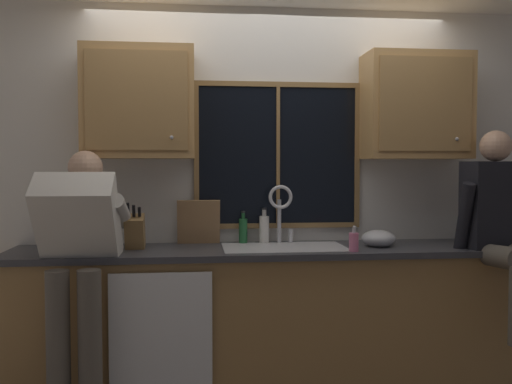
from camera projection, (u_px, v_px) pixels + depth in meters
The scene contains 22 objects.
back_wall at pixel (268, 191), 3.99m from camera, with size 5.74×0.12×2.55m, color silver.
window_glass at pixel (278, 155), 3.91m from camera, with size 1.10×0.02×0.95m, color black.
window_frame_top at pixel (278, 84), 3.88m from camera, with size 1.17×0.02×0.04m, color olive.
window_frame_bottom at pixel (278, 226), 3.93m from camera, with size 1.17×0.02×0.04m, color olive.
window_frame_left at pixel (196, 155), 3.84m from camera, with size 0.04×0.02×0.95m, color olive.
window_frame_right at pixel (357, 156), 3.96m from camera, with size 0.04×0.02×0.95m, color olive.
window_mullion_center at pixel (278, 155), 3.90m from camera, with size 0.02×0.02×0.95m, color olive.
lower_cabinet_run at pixel (275, 320), 3.68m from camera, with size 3.34×0.58×0.88m, color #A07744.
countertop at pixel (276, 251), 3.64m from camera, with size 3.40×0.62×0.04m, color #38383D.
dishwasher_front at pixel (161, 335), 3.28m from camera, with size 0.60×0.02×0.74m, color white.
upper_cabinet_left at pixel (139, 103), 3.63m from camera, with size 0.71×0.36×0.72m.
upper_cabinet_right at pixel (416, 106), 3.84m from camera, with size 0.71×0.36×0.72m.
sink at pixel (284, 262), 3.66m from camera, with size 0.80×0.46×0.21m.
faucet at pixel (281, 207), 3.82m from camera, with size 0.18×0.09×0.40m.
person_standing at pixel (79, 252), 3.21m from camera, with size 0.53×0.70×1.55m.
person_sitting_on_counter at pixel (503, 221), 3.52m from camera, with size 0.54×0.62×1.26m.
knife_block at pixel (135, 232), 3.56m from camera, with size 0.12×0.18×0.32m.
cutting_board at pixel (199, 222), 3.80m from camera, with size 0.29×0.02×0.31m, color #997047.
mixing_bowl at pixel (378, 239), 3.70m from camera, with size 0.22×0.22×0.11m, color #B7B7BC.
soap_dispenser at pixel (354, 241), 3.47m from camera, with size 0.06×0.07×0.16m.
bottle_green_glass at pixel (264, 229), 3.85m from camera, with size 0.07×0.07×0.24m.
bottle_tall_clear at pixel (243, 230), 3.85m from camera, with size 0.06×0.06×0.22m.
Camera 1 is at (-0.52, -3.89, 1.45)m, focal length 39.26 mm.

